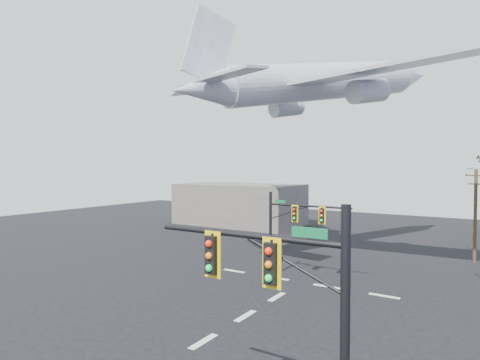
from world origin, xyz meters
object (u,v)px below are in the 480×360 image
Objects in this scene: utility_pole_b at (475,214)px; airliner at (324,82)px; signal_mast_near at (297,330)px; signal_mast_far at (286,233)px.

airliner reaches higher than utility_pole_b.
signal_mast_near is 31.46m from utility_pole_b.
utility_pole_b is 0.29× the size of airliner.
utility_pole_b is at bearing 49.31° from signal_mast_far.
airliner reaches higher than signal_mast_near.
signal_mast_far is at bearing -121.00° from utility_pole_b.
airliner is at bearing 88.97° from signal_mast_far.
airliner reaches higher than signal_mast_far.
signal_mast_near is 19.38m from signal_mast_far.
signal_mast_near is at bearing -63.50° from signal_mast_far.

